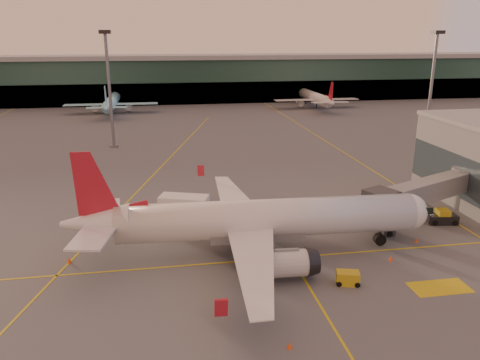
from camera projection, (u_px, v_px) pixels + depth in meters
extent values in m
plane|color=#4C4F54|center=(257.00, 283.00, 48.15)|extent=(600.00, 600.00, 0.00)
cube|color=gold|center=(248.00, 261.00, 52.86)|extent=(80.00, 0.25, 0.01)
cube|color=gold|center=(158.00, 170.00, 88.97)|extent=(31.30, 115.98, 0.01)
cube|color=gold|center=(318.00, 136.00, 118.87)|extent=(0.25, 160.00, 0.01)
cube|color=gold|center=(331.00, 323.00, 41.40)|extent=(0.25, 30.00, 0.01)
cube|color=gold|center=(440.00, 287.00, 47.23)|extent=(6.00, 3.00, 0.01)
cube|color=#19382D|center=(183.00, 81.00, 179.62)|extent=(400.00, 18.00, 16.00)
cube|color=gray|center=(183.00, 57.00, 177.02)|extent=(400.00, 20.00, 1.60)
cube|color=black|center=(185.00, 94.00, 172.78)|extent=(400.00, 1.00, 8.00)
cube|color=#2D3D47|center=(453.00, 173.00, 68.88)|extent=(0.30, 21.60, 6.00)
cylinder|color=slate|center=(110.00, 92.00, 103.49)|extent=(0.70, 0.70, 25.00)
cube|color=black|center=(105.00, 32.00, 99.75)|extent=(2.40, 2.40, 0.80)
cube|color=slate|center=(114.00, 146.00, 107.10)|extent=(1.60, 1.60, 0.50)
cylinder|color=slate|center=(431.00, 88.00, 111.62)|extent=(0.70, 0.70, 25.00)
cube|color=black|center=(438.00, 32.00, 107.88)|extent=(2.40, 2.40, 0.80)
cube|color=slate|center=(425.00, 138.00, 115.23)|extent=(1.60, 1.60, 0.50)
cylinder|color=silver|center=(267.00, 218.00, 53.52)|extent=(34.25, 5.94, 4.38)
sphere|color=silver|center=(409.00, 212.00, 55.48)|extent=(4.29, 4.29, 4.29)
cube|color=black|center=(419.00, 207.00, 55.46)|extent=(2.10, 2.93, 0.77)
cone|color=silver|center=(96.00, 223.00, 51.22)|extent=(7.67, 4.50, 4.16)
cube|color=silver|center=(93.00, 236.00, 47.69)|extent=(4.78, 7.60, 0.22)
cylinder|color=silver|center=(286.00, 263.00, 48.01)|extent=(4.70, 3.05, 2.84)
cylinder|color=black|center=(249.00, 257.00, 51.53)|extent=(2.04, 1.62, 1.97)
cylinder|color=black|center=(249.00, 252.00, 51.35)|extent=(0.39, 0.39, 1.20)
cube|color=silver|center=(105.00, 210.00, 54.79)|extent=(4.18, 7.37, 0.22)
cylinder|color=silver|center=(264.00, 216.00, 60.63)|extent=(4.70, 3.05, 2.84)
cylinder|color=black|center=(243.00, 236.00, 56.93)|extent=(2.04, 1.62, 1.97)
cylinder|color=black|center=(243.00, 232.00, 56.75)|extent=(0.39, 0.39, 1.20)
cube|color=slate|center=(257.00, 230.00, 53.79)|extent=(10.96, 3.99, 1.75)
cylinder|color=black|center=(379.00, 239.00, 56.09)|extent=(1.42, 0.94, 1.38)
cube|color=slate|center=(426.00, 190.00, 62.19)|extent=(18.28, 10.19, 2.70)
cube|color=#2D3035|center=(380.00, 202.00, 57.79)|extent=(4.50, 4.50, 3.00)
cube|color=#2D3035|center=(386.00, 225.00, 59.90)|extent=(1.60, 2.40, 2.40)
cylinder|color=black|center=(389.00, 234.00, 59.09)|extent=(0.80, 0.40, 0.80)
cylinder|color=black|center=(381.00, 227.00, 61.17)|extent=(0.80, 0.40, 0.80)
cylinder|color=slate|center=(424.00, 211.00, 63.07)|extent=(0.50, 0.50, 3.38)
cylinder|color=slate|center=(467.00, 179.00, 67.24)|extent=(4.40, 4.40, 3.00)
cylinder|color=slate|center=(464.00, 198.00, 68.12)|extent=(2.40, 2.40, 3.38)
cube|color=red|center=(187.00, 225.00, 60.79)|extent=(4.03, 3.51, 1.59)
cube|color=silver|center=(184.00, 207.00, 60.11)|extent=(6.68, 4.50, 2.97)
cylinder|color=black|center=(170.00, 230.00, 59.98)|extent=(1.02, 0.66, 0.95)
cylinder|color=black|center=(199.00, 232.00, 59.39)|extent=(1.02, 0.66, 0.95)
cube|color=#B79E16|center=(348.00, 278.00, 47.70)|extent=(2.57, 1.92, 1.38)
cylinder|color=black|center=(339.00, 284.00, 47.36)|extent=(0.63, 0.43, 0.57)
cylinder|color=black|center=(357.00, 285.00, 47.19)|extent=(0.63, 0.43, 0.57)
cube|color=black|center=(442.00, 219.00, 63.37)|extent=(4.04, 2.58, 1.22)
cube|color=#B79E16|center=(443.00, 213.00, 63.12)|extent=(1.82, 2.00, 1.00)
cylinder|color=black|center=(435.00, 223.00, 62.57)|extent=(0.82, 0.45, 0.78)
cylinder|color=black|center=(455.00, 223.00, 62.59)|extent=(0.82, 0.45, 0.78)
cone|color=#F7480D|center=(416.00, 240.00, 57.57)|extent=(0.38, 0.38, 0.48)
cube|color=#F7480D|center=(416.00, 242.00, 57.63)|extent=(0.33, 0.33, 0.03)
cone|color=#F7480D|center=(69.00, 260.00, 52.32)|extent=(0.49, 0.49, 0.62)
cube|color=#F7480D|center=(69.00, 263.00, 52.41)|extent=(0.42, 0.42, 0.03)
cone|color=#F7480D|center=(290.00, 345.00, 37.97)|extent=(0.43, 0.43, 0.55)
cube|color=#F7480D|center=(290.00, 348.00, 38.05)|extent=(0.37, 0.37, 0.03)
cone|color=#F7480D|center=(231.00, 198.00, 72.25)|extent=(0.49, 0.49, 0.63)
cube|color=#F7480D|center=(231.00, 200.00, 72.34)|extent=(0.42, 0.42, 0.03)
cone|color=#F7480D|center=(391.00, 258.00, 52.81)|extent=(0.45, 0.45, 0.58)
cube|color=#F7480D|center=(391.00, 260.00, 52.89)|extent=(0.39, 0.39, 0.03)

